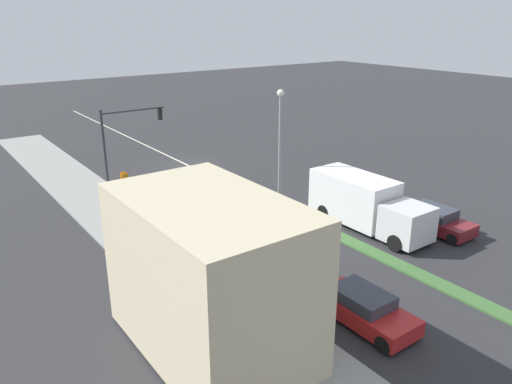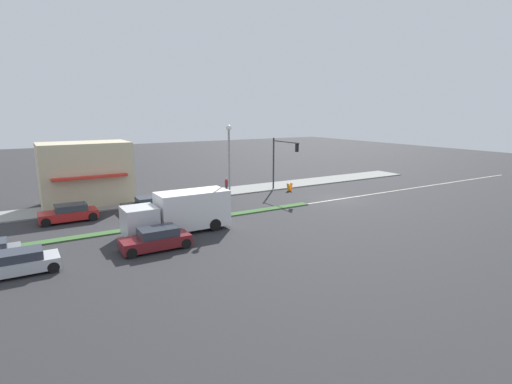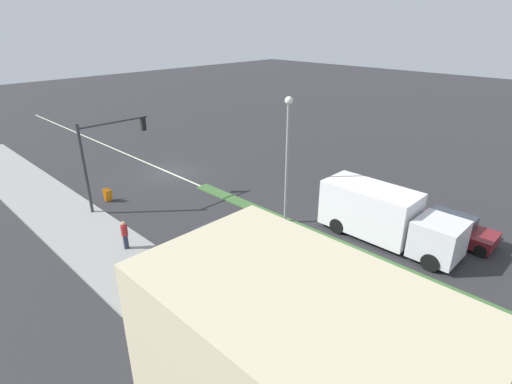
{
  "view_description": "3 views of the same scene",
  "coord_description": "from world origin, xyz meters",
  "px_view_note": "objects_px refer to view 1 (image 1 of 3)",
  "views": [
    {
      "loc": [
        18.44,
        34.86,
        11.57
      ],
      "look_at": [
        1.63,
        11.78,
        1.4
      ],
      "focal_mm": 35.0,
      "sensor_mm": 36.0,
      "label": 1
    },
    {
      "loc": [
        -28.72,
        26.86,
        8.52
      ],
      "look_at": [
        -0.53,
        9.75,
        1.86
      ],
      "focal_mm": 28.0,
      "sensor_mm": 36.0,
      "label": 2
    },
    {
      "loc": [
        16.36,
        25.64,
        11.16
      ],
      "look_at": [
        0.38,
        9.92,
        1.48
      ],
      "focal_mm": 28.0,
      "sensor_mm": 36.0,
      "label": 3
    }
  ],
  "objects_px": {
    "street_lamp": "(280,135)",
    "hatchback_red": "(364,308)",
    "pedestrian": "(130,204)",
    "traffic_signal_main": "(124,134)",
    "delivery_truck": "(365,203)",
    "sedan_dark": "(211,217)",
    "sedan_maroon": "(435,220)",
    "warning_aframe_sign": "(125,178)",
    "suv_black": "(266,251)"
  },
  "relations": [
    {
      "from": "street_lamp",
      "to": "hatchback_red",
      "type": "bearing_deg",
      "value": 66.83
    },
    {
      "from": "pedestrian",
      "to": "traffic_signal_main",
      "type": "bearing_deg",
      "value": -110.91
    },
    {
      "from": "delivery_truck",
      "to": "sedan_dark",
      "type": "distance_m",
      "value": 8.86
    },
    {
      "from": "street_lamp",
      "to": "sedan_dark",
      "type": "height_order",
      "value": "street_lamp"
    },
    {
      "from": "traffic_signal_main",
      "to": "pedestrian",
      "type": "height_order",
      "value": "traffic_signal_main"
    },
    {
      "from": "pedestrian",
      "to": "sedan_maroon",
      "type": "bearing_deg",
      "value": 138.44
    },
    {
      "from": "traffic_signal_main",
      "to": "delivery_truck",
      "type": "relative_size",
      "value": 0.75
    },
    {
      "from": "pedestrian",
      "to": "delivery_truck",
      "type": "xyz_separation_m",
      "value": [
        -10.43,
        8.99,
        0.52
      ]
    },
    {
      "from": "sedan_maroon",
      "to": "hatchback_red",
      "type": "distance_m",
      "value": 10.72
    },
    {
      "from": "delivery_truck",
      "to": "traffic_signal_main",
      "type": "bearing_deg",
      "value": -60.13
    },
    {
      "from": "pedestrian",
      "to": "warning_aframe_sign",
      "type": "distance_m",
      "value": 6.96
    },
    {
      "from": "traffic_signal_main",
      "to": "street_lamp",
      "type": "relative_size",
      "value": 0.76
    },
    {
      "from": "street_lamp",
      "to": "sedan_maroon",
      "type": "distance_m",
      "value": 10.16
    },
    {
      "from": "hatchback_red",
      "to": "suv_black",
      "type": "bearing_deg",
      "value": -90.0
    },
    {
      "from": "suv_black",
      "to": "sedan_dark",
      "type": "bearing_deg",
      "value": -90.0
    },
    {
      "from": "sedan_maroon",
      "to": "sedan_dark",
      "type": "bearing_deg",
      "value": -38.05
    },
    {
      "from": "warning_aframe_sign",
      "to": "sedan_maroon",
      "type": "distance_m",
      "value": 21.31
    },
    {
      "from": "traffic_signal_main",
      "to": "sedan_maroon",
      "type": "distance_m",
      "value": 20.76
    },
    {
      "from": "hatchback_red",
      "to": "traffic_signal_main",
      "type": "bearing_deg",
      "value": -86.95
    },
    {
      "from": "street_lamp",
      "to": "suv_black",
      "type": "relative_size",
      "value": 1.64
    },
    {
      "from": "sedan_dark",
      "to": "warning_aframe_sign",
      "type": "bearing_deg",
      "value": -84.83
    },
    {
      "from": "traffic_signal_main",
      "to": "sedan_maroon",
      "type": "xyz_separation_m",
      "value": [
        -11.12,
        17.22,
        -3.24
      ]
    },
    {
      "from": "traffic_signal_main",
      "to": "warning_aframe_sign",
      "type": "height_order",
      "value": "traffic_signal_main"
    },
    {
      "from": "street_lamp",
      "to": "warning_aframe_sign",
      "type": "relative_size",
      "value": 8.8
    },
    {
      "from": "street_lamp",
      "to": "sedan_maroon",
      "type": "xyz_separation_m",
      "value": [
        -5.0,
        7.82,
        -4.11
      ]
    },
    {
      "from": "delivery_truck",
      "to": "hatchback_red",
      "type": "height_order",
      "value": "delivery_truck"
    },
    {
      "from": "street_lamp",
      "to": "sedan_dark",
      "type": "xyz_separation_m",
      "value": [
        5.0,
        -0.0,
        -4.14
      ]
    },
    {
      "from": "delivery_truck",
      "to": "suv_black",
      "type": "height_order",
      "value": "delivery_truck"
    },
    {
      "from": "street_lamp",
      "to": "delivery_truck",
      "type": "relative_size",
      "value": 0.98
    },
    {
      "from": "pedestrian",
      "to": "suv_black",
      "type": "bearing_deg",
      "value": 109.41
    },
    {
      "from": "warning_aframe_sign",
      "to": "hatchback_red",
      "type": "relative_size",
      "value": 0.2
    },
    {
      "from": "traffic_signal_main",
      "to": "delivery_truck",
      "type": "bearing_deg",
      "value": 119.87
    },
    {
      "from": "suv_black",
      "to": "delivery_truck",
      "type": "bearing_deg",
      "value": -178.72
    },
    {
      "from": "traffic_signal_main",
      "to": "delivery_truck",
      "type": "xyz_separation_m",
      "value": [
        -8.32,
        14.49,
        -2.43
      ]
    },
    {
      "from": "sedan_dark",
      "to": "delivery_truck",
      "type": "bearing_deg",
      "value": 144.72
    },
    {
      "from": "hatchback_red",
      "to": "pedestrian",
      "type": "bearing_deg",
      "value": -78.3
    },
    {
      "from": "warning_aframe_sign",
      "to": "delivery_truck",
      "type": "distance_m",
      "value": 17.58
    },
    {
      "from": "delivery_truck",
      "to": "sedan_dark",
      "type": "bearing_deg",
      "value": -35.28
    },
    {
      "from": "traffic_signal_main",
      "to": "street_lamp",
      "type": "height_order",
      "value": "street_lamp"
    },
    {
      "from": "street_lamp",
      "to": "warning_aframe_sign",
      "type": "height_order",
      "value": "street_lamp"
    },
    {
      "from": "delivery_truck",
      "to": "hatchback_red",
      "type": "relative_size",
      "value": 1.77
    },
    {
      "from": "street_lamp",
      "to": "warning_aframe_sign",
      "type": "bearing_deg",
      "value": -60.38
    },
    {
      "from": "traffic_signal_main",
      "to": "pedestrian",
      "type": "relative_size",
      "value": 3.55
    },
    {
      "from": "traffic_signal_main",
      "to": "suv_black",
      "type": "height_order",
      "value": "traffic_signal_main"
    },
    {
      "from": "traffic_signal_main",
      "to": "warning_aframe_sign",
      "type": "xyz_separation_m",
      "value": [
        -0.18,
        -1.06,
        -3.47
      ]
    },
    {
      "from": "traffic_signal_main",
      "to": "sedan_maroon",
      "type": "relative_size",
      "value": 1.32
    },
    {
      "from": "sedan_dark",
      "to": "street_lamp",
      "type": "bearing_deg",
      "value": 179.98
    },
    {
      "from": "traffic_signal_main",
      "to": "pedestrian",
      "type": "bearing_deg",
      "value": 69.09
    },
    {
      "from": "sedan_dark",
      "to": "suv_black",
      "type": "distance_m",
      "value": 5.26
    },
    {
      "from": "sedan_maroon",
      "to": "traffic_signal_main",
      "type": "bearing_deg",
      "value": -57.14
    }
  ]
}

